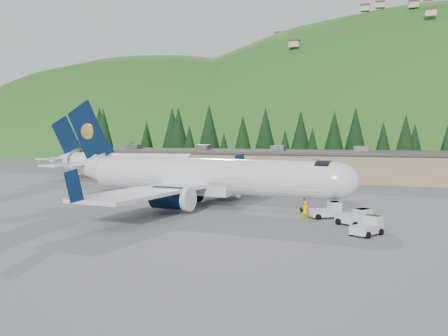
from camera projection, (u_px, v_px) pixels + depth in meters
ground at (208, 206)px, 57.21m from camera, size 600.00×600.00×0.00m
airliner at (199, 177)px, 57.46m from camera, size 38.06×35.82×12.63m
second_airliner at (116, 163)px, 85.65m from camera, size 27.50×11.00×10.05m
baggage_tug_a at (328, 211)px, 49.21m from camera, size 3.35×2.83×1.60m
baggage_tug_b at (356, 218)px, 44.85m from camera, size 3.44×3.20×1.68m
baggage_tug_c at (368, 227)px, 40.97m from camera, size 2.77×3.26×1.56m
terminal_building at (252, 164)px, 94.57m from camera, size 71.00×17.00×6.10m
ramp_worker at (305, 211)px, 47.73m from camera, size 0.78×0.61×1.88m
tree_line at (262, 136)px, 118.02m from camera, size 112.57×20.23×14.49m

